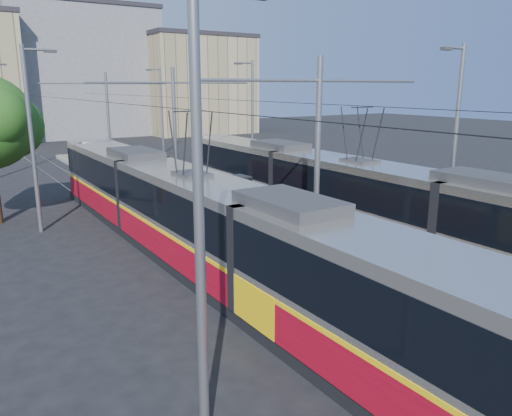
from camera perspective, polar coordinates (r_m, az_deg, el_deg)
platform at (r=25.53m, az=-6.21°, el=-0.31°), size 4.00×50.00×0.30m
tactile_strip_left at (r=24.90m, az=-9.20°, el=-0.41°), size 0.70×50.00×0.01m
tactile_strip_right at (r=26.15m, az=-3.39°, el=0.43°), size 0.70×50.00×0.01m
rails at (r=25.56m, az=-6.21°, el=-0.61°), size 8.71×70.00×0.03m
tram_left at (r=17.91m, az=-7.19°, el=-1.29°), size 2.43×28.59×5.50m
tram_right at (r=21.27m, az=11.57°, el=1.36°), size 2.43×28.12×5.50m
catenary at (r=22.33m, az=-3.18°, el=9.12°), size 9.20×70.00×7.00m
street_lamps at (r=28.49m, az=-10.10°, el=9.25°), size 15.18×38.22×8.00m
shelter at (r=22.28m, az=-1.73°, el=1.09°), size 0.68×1.03×2.17m
building_centre at (r=71.27m, az=-19.63°, el=14.46°), size 18.36×14.28×16.23m
building_right at (r=70.38m, az=-6.86°, el=13.85°), size 14.28×10.20×13.01m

